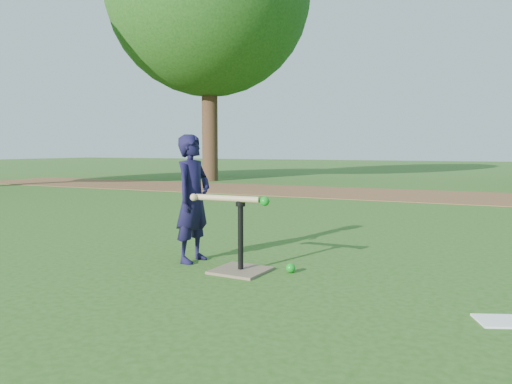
% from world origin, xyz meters
% --- Properties ---
extents(ground, '(80.00, 80.00, 0.00)m').
position_xyz_m(ground, '(0.00, 0.00, 0.00)').
color(ground, '#285116').
rests_on(ground, ground).
extents(dirt_strip, '(24.00, 3.00, 0.01)m').
position_xyz_m(dirt_strip, '(0.00, 7.50, 0.01)').
color(dirt_strip, brown).
rests_on(dirt_strip, ground).
extents(child, '(0.29, 0.43, 1.16)m').
position_xyz_m(child, '(-0.24, -0.02, 0.58)').
color(child, black).
rests_on(child, ground).
extents(wiffle_ball_ground, '(0.08, 0.08, 0.08)m').
position_xyz_m(wiffle_ball_ground, '(0.73, -0.04, 0.04)').
color(wiffle_ball_ground, '#0D8F18').
rests_on(wiffle_ball_ground, ground).
extents(clipboard, '(0.36, 0.33, 0.01)m').
position_xyz_m(clipboard, '(2.31, -0.60, 0.01)').
color(clipboard, white).
rests_on(clipboard, ground).
extents(batting_tee, '(0.46, 0.46, 0.61)m').
position_xyz_m(batting_tee, '(0.33, -0.18, 0.11)').
color(batting_tee, '#78634C').
rests_on(batting_tee, ground).
extents(swing_action, '(0.71, 0.13, 0.08)m').
position_xyz_m(swing_action, '(0.25, -0.20, 0.62)').
color(swing_action, tan).
rests_on(swing_action, ground).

